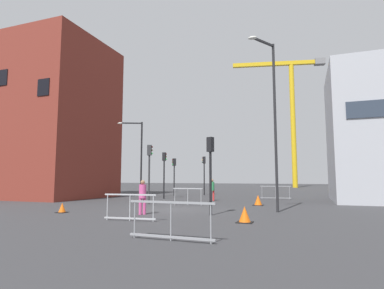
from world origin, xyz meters
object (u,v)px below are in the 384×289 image
Objects in this scene: traffic_light_far at (174,170)px; traffic_cone_striped at (245,215)px; traffic_light_corner at (164,167)px; traffic_light_verge at (210,162)px; pedestrian_walking at (143,195)px; streetlamp_short at (138,152)px; traffic_light_crosswalk at (149,164)px; pedestrian_waiting at (212,188)px; traffic_cone_on_verge at (62,208)px; streetlamp_tall at (273,112)px; construction_crane at (291,103)px; traffic_cone_by_barrier at (258,201)px; traffic_light_median at (204,169)px.

traffic_light_far is 18.41m from traffic_cone_striped.
traffic_light_verge is at bearing -54.64° from traffic_light_corner.
traffic_light_corner is at bearing 109.98° from pedestrian_walking.
traffic_light_crosswalk is (3.38, -4.34, -1.26)m from streetlamp_short.
traffic_light_corner is 2.36× the size of pedestrian_waiting.
traffic_cone_on_verge is (1.75, -10.46, -3.69)m from streetlamp_short.
traffic_light_corner is at bearing 141.92° from streetlamp_tall.
traffic_light_far is 7.27m from pedestrian_waiting.
construction_crane reaches higher than traffic_cone_by_barrier.
pedestrian_waiting is (6.54, -0.15, -2.96)m from streetlamp_short.
traffic_light_crosswalk is (-8.38, 2.36, -2.48)m from streetlamp_tall.
traffic_cone_on_verge is at bearing -91.30° from traffic_light_corner.
traffic_light_corner is at bearing -79.53° from traffic_light_far.
pedestrian_waiting is (-4.45, -36.09, -14.48)m from construction_crane.
streetlamp_tall is at bearing 20.61° from traffic_cone_on_verge.
pedestrian_walking is (4.60, -14.49, -1.50)m from traffic_light_far.
traffic_light_median is at bearing -104.66° from construction_crane.
traffic_light_crosswalk is at bearing -90.59° from traffic_light_median.
traffic_light_median is (-8.26, 14.02, -2.52)m from streetlamp_tall.
traffic_cone_striped is (9.24, -0.37, 0.07)m from traffic_cone_on_verge.
traffic_cone_striped is (1.94, -1.85, -2.19)m from traffic_light_verge.
traffic_light_median is at bearing 123.90° from traffic_cone_by_barrier.
traffic_light_corner is (2.01, 0.95, -1.30)m from streetlamp_short.
construction_crane is 39.31m from streetlamp_short.
pedestrian_walking is at bearing -165.27° from traffic_light_verge.
traffic_light_crosswalk reaches higher than traffic_cone_on_verge.
construction_crane reaches higher than streetlamp_tall.
traffic_light_far is 2.19× the size of pedestrian_waiting.
traffic_light_crosswalk is 8.03× the size of traffic_cone_on_verge.
traffic_light_verge is at bearing -71.20° from traffic_light_median.
pedestrian_waiting is at bearing 65.08° from traffic_cone_on_verge.
traffic_light_corner is 7.89× the size of traffic_cone_on_verge.
traffic_light_median is 1.00× the size of traffic_light_corner.
traffic_light_median is 12.52m from traffic_cone_by_barrier.
pedestrian_walking reaches higher than traffic_cone_striped.
streetlamp_tall is 2.28× the size of traffic_light_median.
traffic_cone_on_verge is (-1.75, -17.79, -2.40)m from traffic_light_median.
traffic_light_verge is at bearing -139.87° from streetlamp_tall.
traffic_light_verge is (7.74, -13.66, 0.04)m from traffic_light_far.
traffic_light_corner reaches higher than pedestrian_waiting.
traffic_light_verge is 6.60m from traffic_cone_by_barrier.
streetlamp_short is at bearing 127.95° from traffic_light_crosswalk.
traffic_light_verge is 12.18m from traffic_light_corner.
traffic_cone_striped is (10.99, -10.83, -3.62)m from streetlamp_short.
streetlamp_tall is 14.16× the size of traffic_cone_striped.
construction_crane is 35.88× the size of traffic_cone_by_barrier.
traffic_light_median reaches higher than traffic_cone_on_verge.
traffic_light_verge is 7.79m from traffic_cone_on_verge.
construction_crane reaches higher than traffic_light_crosswalk.
pedestrian_waiting is at bearing 128.59° from streetlamp_tall.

